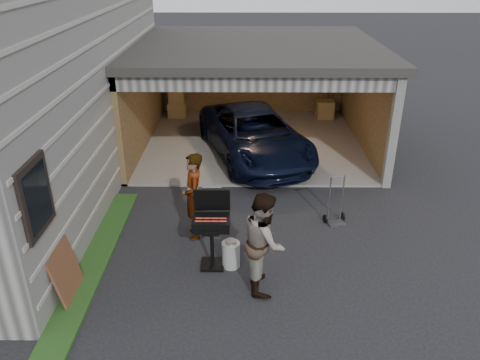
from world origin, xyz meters
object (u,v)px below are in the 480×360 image
object	(u,v)px
bbq_grill	(212,225)
plywood_panel	(66,273)
hand_truck	(335,214)
woman	(194,196)
propane_tank	(231,254)
man	(264,242)
minivan	(255,136)

from	to	relation	value
bbq_grill	plywood_panel	size ratio (longest dim) A/B	1.53
bbq_grill	hand_truck	world-z (taller)	bbq_grill
woman	bbq_grill	size ratio (longest dim) A/B	1.23
propane_tank	hand_truck	size ratio (longest dim) A/B	0.46
hand_truck	man	bearing A→B (deg)	-143.06
bbq_grill	hand_truck	distance (m)	2.96
man	bbq_grill	size ratio (longest dim) A/B	1.23
propane_tank	plywood_panel	xyz separation A→B (m)	(-2.64, -0.84, 0.22)
woman	hand_truck	distance (m)	3.00
bbq_grill	minivan	bearing A→B (deg)	80.16
woman	hand_truck	world-z (taller)	woman
hand_truck	bbq_grill	bearing A→B (deg)	-164.59
minivan	hand_truck	xyz separation A→B (m)	(1.63, -3.38, -0.44)
minivan	man	world-z (taller)	man
man	hand_truck	distance (m)	2.69
man	propane_tank	distance (m)	1.00
woman	hand_truck	xyz separation A→B (m)	(2.88, 0.52, -0.67)
plywood_panel	hand_truck	world-z (taller)	hand_truck
minivan	bbq_grill	world-z (taller)	bbq_grill
minivan	man	distance (m)	5.45
minivan	propane_tank	bearing A→B (deg)	-113.78
propane_tank	hand_truck	bearing A→B (deg)	35.55
minivan	man	xyz separation A→B (m)	(0.05, -5.45, 0.23)
propane_tank	plywood_panel	distance (m)	2.78
minivan	hand_truck	size ratio (longest dim) A/B	4.40
man	propane_tank	bearing A→B (deg)	41.89
minivan	woman	world-z (taller)	woman
plywood_panel	bbq_grill	bearing A→B (deg)	20.71
bbq_grill	plywood_panel	bearing A→B (deg)	-159.29
minivan	hand_truck	bearing A→B (deg)	-82.13
man	bbq_grill	xyz separation A→B (m)	(-0.89, 0.58, -0.03)
minivan	man	bearing A→B (deg)	-107.35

